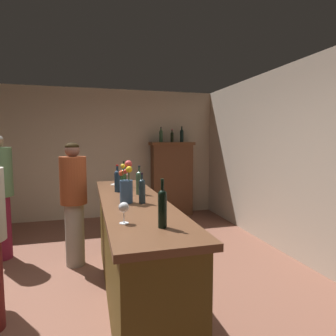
{
  "coord_description": "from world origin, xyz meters",
  "views": [
    {
      "loc": [
        -0.02,
        -2.69,
        1.62
      ],
      "look_at": [
        0.88,
        0.53,
        1.3
      ],
      "focal_mm": 30.81,
      "sensor_mm": 36.0,
      "label": 1
    }
  ],
  "objects_px": {
    "wine_glass_mid": "(124,208)",
    "display_cabinet": "(172,177)",
    "bar_counter": "(134,248)",
    "wine_glass_front": "(126,174)",
    "wine_bottle_rose": "(117,180)",
    "wine_bottle_pinot": "(139,182)",
    "display_bottle_center": "(182,135)",
    "wine_bottle_malbec": "(142,190)",
    "wine_bottle_syrah": "(124,175)",
    "display_bottle_left": "(161,135)",
    "cheese_plate": "(117,185)",
    "wine_bottle_chardonnay": "(162,207)",
    "patron_in_navy": "(74,199)",
    "flower_arrangement": "(126,186)",
    "display_bottle_midleft": "(172,136)",
    "wine_bottle_merlot": "(123,178)"
  },
  "relations": [
    {
      "from": "wine_glass_mid",
      "to": "display_cabinet",
      "type": "bearing_deg",
      "value": 68.96
    },
    {
      "from": "bar_counter",
      "to": "wine_glass_front",
      "type": "distance_m",
      "value": 1.37
    },
    {
      "from": "bar_counter",
      "to": "wine_bottle_rose",
      "type": "height_order",
      "value": "wine_bottle_rose"
    },
    {
      "from": "wine_bottle_pinot",
      "to": "display_bottle_center",
      "type": "distance_m",
      "value": 3.2
    },
    {
      "from": "wine_bottle_malbec",
      "to": "wine_bottle_pinot",
      "type": "distance_m",
      "value": 0.46
    },
    {
      "from": "wine_bottle_syrah",
      "to": "display_bottle_left",
      "type": "relative_size",
      "value": 1.02
    },
    {
      "from": "cheese_plate",
      "to": "wine_glass_mid",
      "type": "bearing_deg",
      "value": -94.13
    },
    {
      "from": "wine_bottle_chardonnay",
      "to": "wine_bottle_pinot",
      "type": "bearing_deg",
      "value": 87.26
    },
    {
      "from": "wine_bottle_chardonnay",
      "to": "patron_in_navy",
      "type": "distance_m",
      "value": 2.1
    },
    {
      "from": "cheese_plate",
      "to": "flower_arrangement",
      "type": "bearing_deg",
      "value": -91.21
    },
    {
      "from": "display_cabinet",
      "to": "display_bottle_midleft",
      "type": "relative_size",
      "value": 5.8
    },
    {
      "from": "wine_bottle_pinot",
      "to": "wine_bottle_malbec",
      "type": "bearing_deg",
      "value": -96.74
    },
    {
      "from": "flower_arrangement",
      "to": "display_bottle_center",
      "type": "relative_size",
      "value": 1.2
    },
    {
      "from": "wine_bottle_pinot",
      "to": "wine_bottle_syrah",
      "type": "bearing_deg",
      "value": 98.22
    },
    {
      "from": "wine_bottle_malbec",
      "to": "wine_glass_mid",
      "type": "distance_m",
      "value": 0.67
    },
    {
      "from": "bar_counter",
      "to": "display_bottle_center",
      "type": "bearing_deg",
      "value": 63.47
    },
    {
      "from": "display_cabinet",
      "to": "wine_glass_front",
      "type": "height_order",
      "value": "display_cabinet"
    },
    {
      "from": "wine_glass_mid",
      "to": "display_bottle_midleft",
      "type": "bearing_deg",
      "value": 68.87
    },
    {
      "from": "display_cabinet",
      "to": "flower_arrangement",
      "type": "distance_m",
      "value": 3.51
    },
    {
      "from": "wine_bottle_merlot",
      "to": "display_bottle_midleft",
      "type": "distance_m",
      "value": 2.79
    },
    {
      "from": "bar_counter",
      "to": "wine_glass_mid",
      "type": "height_order",
      "value": "wine_glass_mid"
    },
    {
      "from": "wine_bottle_malbec",
      "to": "wine_bottle_syrah",
      "type": "xyz_separation_m",
      "value": [
        -0.04,
        1.09,
        0.01
      ]
    },
    {
      "from": "wine_bottle_malbec",
      "to": "wine_bottle_syrah",
      "type": "height_order",
      "value": "wine_bottle_syrah"
    },
    {
      "from": "wine_bottle_malbec",
      "to": "wine_bottle_pinot",
      "type": "bearing_deg",
      "value": 83.26
    },
    {
      "from": "bar_counter",
      "to": "wine_bottle_merlot",
      "type": "bearing_deg",
      "value": 91.34
    },
    {
      "from": "wine_bottle_malbec",
      "to": "wine_bottle_merlot",
      "type": "height_order",
      "value": "wine_bottle_merlot"
    },
    {
      "from": "wine_glass_front",
      "to": "display_bottle_center",
      "type": "distance_m",
      "value": 2.42
    },
    {
      "from": "wine_bottle_merlot",
      "to": "flower_arrangement",
      "type": "relative_size",
      "value": 0.74
    },
    {
      "from": "bar_counter",
      "to": "wine_bottle_rose",
      "type": "xyz_separation_m",
      "value": [
        -0.11,
        0.47,
        0.65
      ]
    },
    {
      "from": "patron_in_navy",
      "to": "wine_bottle_syrah",
      "type": "bearing_deg",
      "value": 56.84
    },
    {
      "from": "display_cabinet",
      "to": "patron_in_navy",
      "type": "xyz_separation_m",
      "value": [
        -1.92,
        -2.09,
        0.05
      ]
    },
    {
      "from": "patron_in_navy",
      "to": "wine_bottle_chardonnay",
      "type": "bearing_deg",
      "value": -6.84
    },
    {
      "from": "display_bottle_center",
      "to": "patron_in_navy",
      "type": "bearing_deg",
      "value": -135.75
    },
    {
      "from": "wine_bottle_malbec",
      "to": "patron_in_navy",
      "type": "relative_size",
      "value": 0.18
    },
    {
      "from": "wine_bottle_malbec",
      "to": "display_bottle_left",
      "type": "distance_m",
      "value": 3.47
    },
    {
      "from": "bar_counter",
      "to": "wine_bottle_chardonnay",
      "type": "xyz_separation_m",
      "value": [
        0.05,
        -1.0,
        0.66
      ]
    },
    {
      "from": "wine_bottle_merlot",
      "to": "display_bottle_midleft",
      "type": "xyz_separation_m",
      "value": [
        1.33,
        2.4,
        0.54
      ]
    },
    {
      "from": "wine_bottle_pinot",
      "to": "wine_bottle_chardonnay",
      "type": "bearing_deg",
      "value": -92.74
    },
    {
      "from": "bar_counter",
      "to": "display_bottle_midleft",
      "type": "bearing_deg",
      "value": 66.81
    },
    {
      "from": "display_bottle_left",
      "to": "patron_in_navy",
      "type": "relative_size",
      "value": 0.2
    },
    {
      "from": "bar_counter",
      "to": "wine_bottle_chardonnay",
      "type": "relative_size",
      "value": 8.26
    },
    {
      "from": "display_bottle_left",
      "to": "wine_glass_front",
      "type": "bearing_deg",
      "value": -118.11
    },
    {
      "from": "wine_bottle_malbec",
      "to": "wine_bottle_chardonnay",
      "type": "distance_m",
      "value": 0.79
    },
    {
      "from": "wine_bottle_syrah",
      "to": "wine_glass_mid",
      "type": "xyz_separation_m",
      "value": [
        -0.21,
        -1.71,
        -0.02
      ]
    },
    {
      "from": "wine_bottle_rose",
      "to": "flower_arrangement",
      "type": "relative_size",
      "value": 0.78
    },
    {
      "from": "wine_bottle_malbec",
      "to": "wine_glass_front",
      "type": "distance_m",
      "value": 1.42
    },
    {
      "from": "flower_arrangement",
      "to": "display_bottle_center",
      "type": "height_order",
      "value": "display_bottle_center"
    },
    {
      "from": "wine_glass_front",
      "to": "display_bottle_left",
      "type": "bearing_deg",
      "value": 61.89
    },
    {
      "from": "wine_bottle_chardonnay",
      "to": "flower_arrangement",
      "type": "height_order",
      "value": "flower_arrangement"
    },
    {
      "from": "wine_bottle_malbec",
      "to": "flower_arrangement",
      "type": "xyz_separation_m",
      "value": [
        -0.14,
        0.06,
        0.03
      ]
    }
  ]
}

